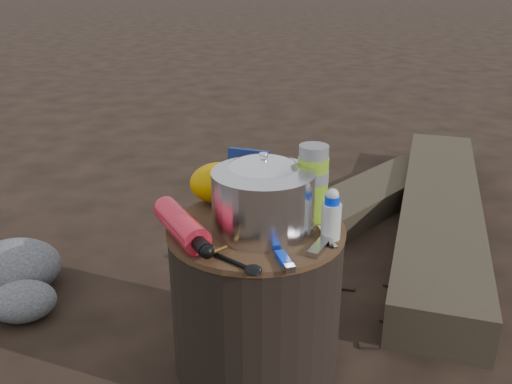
{
  "coord_description": "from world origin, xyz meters",
  "views": [
    {
      "loc": [
        -0.07,
        -1.18,
        0.96
      ],
      "look_at": [
        0.0,
        0.0,
        0.48
      ],
      "focal_mm": 38.57,
      "sensor_mm": 36.0,
      "label": 1
    }
  ],
  "objects": [
    {
      "name": "stump",
      "position": [
        0.0,
        0.0,
        0.2
      ],
      "size": [
        0.42,
        0.42,
        0.39
      ],
      "primitive_type": "cylinder",
      "color": "black",
      "rests_on": "ground"
    },
    {
      "name": "fuel_bottle",
      "position": [
        -0.17,
        -0.05,
        0.42
      ],
      "size": [
        0.17,
        0.27,
        0.06
      ],
      "primitive_type": null,
      "rotation": [
        0.0,
        0.0,
        0.43
      ],
      "color": "red",
      "rests_on": "stump"
    },
    {
      "name": "lighter",
      "position": [
        0.05,
        -0.17,
        0.4
      ],
      "size": [
        0.04,
        0.08,
        0.01
      ],
      "primitive_type": "cube",
      "rotation": [
        0.0,
        0.0,
        0.2
      ],
      "color": "#0733E3",
      "rests_on": "stump"
    },
    {
      "name": "foil_windscreen",
      "position": [
        0.02,
        -0.02,
        0.46
      ],
      "size": [
        0.24,
        0.24,
        0.15
      ],
      "primitive_type": "cylinder",
      "color": "silver",
      "rests_on": "stump"
    },
    {
      "name": "stuff_sack",
      "position": [
        -0.09,
        0.16,
        0.44
      ],
      "size": [
        0.16,
        0.13,
        0.11
      ],
      "primitive_type": "ellipsoid",
      "color": "#CC9100",
      "rests_on": "stump"
    },
    {
      "name": "pot_grabber",
      "position": [
        0.16,
        -0.07,
        0.4
      ],
      "size": [
        0.03,
        0.12,
        0.01
      ],
      "primitive_type": null,
      "rotation": [
        0.0,
        0.0,
        0.01
      ],
      "color": "#A1A1A6",
      "rests_on": "stump"
    },
    {
      "name": "thermos",
      "position": [
        0.14,
        0.04,
        0.48
      ],
      "size": [
        0.07,
        0.07,
        0.19
      ],
      "primitive_type": "cylinder",
      "color": "#7DAF22",
      "rests_on": "stump"
    },
    {
      "name": "squeeze_bottle",
      "position": [
        0.17,
        -0.07,
        0.44
      ],
      "size": [
        0.04,
        0.04,
        0.11
      ],
      "primitive_type": "cylinder",
      "color": "silver",
      "rests_on": "stump"
    },
    {
      "name": "camping_pot",
      "position": [
        0.02,
        0.02,
        0.47
      ],
      "size": [
        0.17,
        0.17,
        0.17
      ],
      "primitive_type": "cylinder",
      "color": "white",
      "rests_on": "stump"
    },
    {
      "name": "spork",
      "position": [
        -0.07,
        -0.17,
        0.4
      ],
      "size": [
        0.12,
        0.12,
        0.01
      ],
      "primitive_type": null,
      "rotation": [
        0.0,
        0.0,
        0.81
      ],
      "color": "black",
      "rests_on": "stump"
    },
    {
      "name": "multitool",
      "position": [
        0.13,
        -0.12,
        0.4
      ],
      "size": [
        0.07,
        0.09,
        0.01
      ],
      "primitive_type": "cube",
      "rotation": [
        0.0,
        0.0,
        -0.54
      ],
      "color": "#A1A1A6",
      "rests_on": "stump"
    },
    {
      "name": "log_main",
      "position": [
        0.78,
        0.77,
        0.07
      ],
      "size": [
        0.87,
        1.7,
        0.14
      ],
      "primitive_type": "cube",
      "rotation": [
        0.0,
        0.0,
        -0.36
      ],
      "color": "#393024",
      "rests_on": "ground"
    },
    {
      "name": "travel_mug",
      "position": [
        0.12,
        0.14,
        0.44
      ],
      "size": [
        0.07,
        0.07,
        0.1
      ],
      "primitive_type": "cylinder",
      "color": "black",
      "rests_on": "stump"
    },
    {
      "name": "ground",
      "position": [
        0.0,
        0.0,
        0.0
      ],
      "size": [
        60.0,
        60.0,
        0.0
      ],
      "primitive_type": "plane",
      "color": "black",
      "rests_on": "ground"
    },
    {
      "name": "food_pouch",
      "position": [
        -0.01,
        0.17,
        0.46
      ],
      "size": [
        0.11,
        0.06,
        0.14
      ],
      "primitive_type": "cube",
      "rotation": [
        0.0,
        0.0,
        -0.38
      ],
      "color": "navy",
      "rests_on": "stump"
    },
    {
      "name": "log_small",
      "position": [
        0.43,
        0.85,
        0.05
      ],
      "size": [
        1.08,
        1.04,
        0.11
      ],
      "primitive_type": "cube",
      "rotation": [
        0.0,
        0.0,
        -0.81
      ],
      "color": "#393024",
      "rests_on": "ground"
    }
  ]
}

